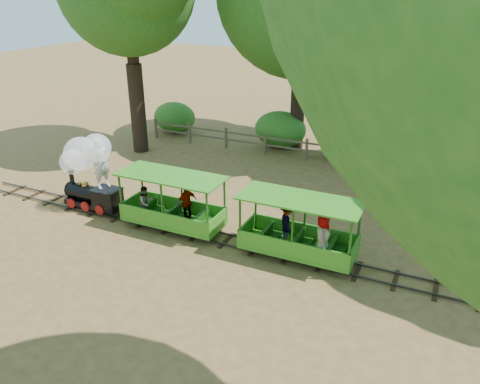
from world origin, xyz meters
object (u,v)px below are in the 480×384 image
at_px(locomotive, 87,166).
at_px(fence, 329,151).
at_px(carriage_front, 171,208).
at_px(carriage_rear, 300,234).

relative_size(locomotive, fence, 0.15).
xyz_separation_m(carriage_front, carriage_rear, (4.23, -0.02, 0.07)).
bearing_deg(carriage_rear, locomotive, 179.11).
height_order(carriage_front, fence, carriage_front).
bearing_deg(fence, locomotive, -128.33).
bearing_deg(locomotive, carriage_rear, -0.89).
bearing_deg(carriage_rear, carriage_front, 179.73).
bearing_deg(carriage_rear, fence, 99.36).
relative_size(locomotive, carriage_rear, 0.83).
bearing_deg(fence, carriage_front, -109.93).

